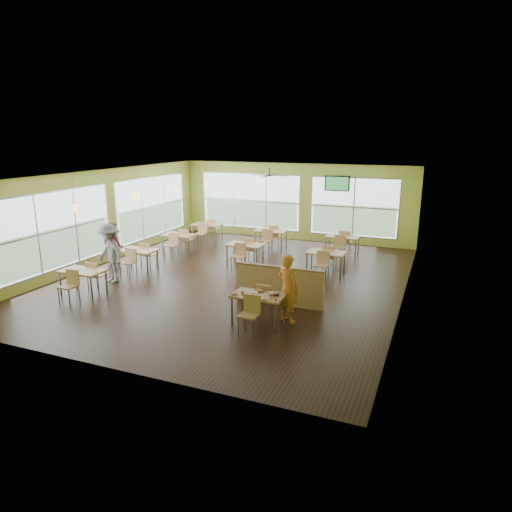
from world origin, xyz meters
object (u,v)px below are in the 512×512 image
man_plaid (288,288)px  food_basket (274,293)px  half_wall_divider (279,285)px  main_table (258,299)px

man_plaid → food_basket: (-0.22, -0.32, -0.05)m
man_plaid → half_wall_divider: bearing=-35.5°
man_plaid → main_table: bearing=63.2°
main_table → food_basket: size_ratio=5.76×
half_wall_divider → food_basket: size_ratio=9.09×
main_table → man_plaid: size_ratio=0.91×
main_table → food_basket: (0.35, 0.13, 0.15)m
main_table → half_wall_divider: bearing=90.0°
food_basket → main_table: bearing=-159.6°
main_table → man_plaid: 0.75m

